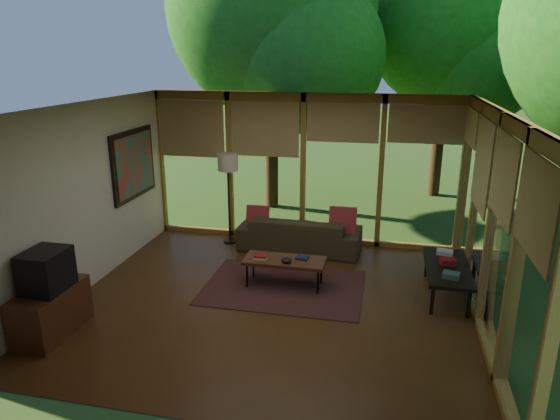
% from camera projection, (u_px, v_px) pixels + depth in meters
% --- Properties ---
extents(floor, '(5.50, 5.50, 0.00)m').
position_uv_depth(floor, '(272.00, 301.00, 7.02)').
color(floor, '#553316').
rests_on(floor, ground).
extents(ceiling, '(5.50, 5.50, 0.00)m').
position_uv_depth(ceiling, '(271.00, 107.00, 6.21)').
color(ceiling, silver).
rests_on(ceiling, ground).
extents(wall_left, '(0.04, 5.00, 2.70)m').
position_uv_depth(wall_left, '(85.00, 198.00, 7.18)').
color(wall_left, beige).
rests_on(wall_left, ground).
extents(wall_front, '(5.50, 0.04, 2.70)m').
position_uv_depth(wall_front, '(205.00, 295.00, 4.29)').
color(wall_front, beige).
rests_on(wall_front, ground).
extents(window_wall_back, '(5.50, 0.12, 2.70)m').
position_uv_depth(window_wall_back, '(303.00, 169.00, 8.95)').
color(window_wall_back, olive).
rests_on(window_wall_back, ground).
extents(window_wall_right, '(0.12, 5.00, 2.70)m').
position_uv_depth(window_wall_right, '(491.00, 224.00, 6.06)').
color(window_wall_right, olive).
rests_on(window_wall_right, ground).
extents(tree_nw, '(4.32, 4.32, 6.34)m').
position_uv_depth(tree_nw, '(272.00, 11.00, 10.24)').
color(tree_nw, '#3B2615').
rests_on(tree_nw, ground).
extents(tree_ne, '(3.61, 3.61, 5.71)m').
position_uv_depth(tree_ne, '(448.00, 28.00, 11.27)').
color(tree_ne, '#3B2615').
rests_on(tree_ne, ground).
extents(rug, '(2.33, 1.65, 0.01)m').
position_uv_depth(rug, '(284.00, 287.00, 7.44)').
color(rug, maroon).
rests_on(rug, floor).
extents(sofa, '(2.15, 0.92, 0.62)m').
position_uv_depth(sofa, '(300.00, 233.00, 8.79)').
color(sofa, '#3C361E').
rests_on(sofa, floor).
extents(pillow_left, '(0.39, 0.21, 0.41)m').
position_uv_depth(pillow_left, '(258.00, 217.00, 8.81)').
color(pillow_left, maroon).
rests_on(pillow_left, sofa).
extents(pillow_right, '(0.46, 0.24, 0.48)m').
position_uv_depth(pillow_right, '(343.00, 221.00, 8.50)').
color(pillow_right, maroon).
rests_on(pillow_right, sofa).
extents(ct_book_lower, '(0.21, 0.16, 0.03)m').
position_uv_depth(ct_book_lower, '(261.00, 258.00, 7.40)').
color(ct_book_lower, beige).
rests_on(ct_book_lower, coffee_table).
extents(ct_book_upper, '(0.19, 0.15, 0.03)m').
position_uv_depth(ct_book_upper, '(261.00, 256.00, 7.39)').
color(ct_book_upper, maroon).
rests_on(ct_book_upper, coffee_table).
extents(ct_book_side, '(0.20, 0.16, 0.03)m').
position_uv_depth(ct_book_side, '(302.00, 258.00, 7.40)').
color(ct_book_side, '#161A32').
rests_on(ct_book_side, coffee_table).
extents(ct_bowl, '(0.16, 0.16, 0.07)m').
position_uv_depth(ct_bowl, '(286.00, 260.00, 7.26)').
color(ct_bowl, black).
rests_on(ct_bowl, coffee_table).
extents(media_cabinet, '(0.50, 1.00, 0.60)m').
position_uv_depth(media_cabinet, '(51.00, 311.00, 6.14)').
color(media_cabinet, '#532A16').
rests_on(media_cabinet, floor).
extents(television, '(0.45, 0.55, 0.50)m').
position_uv_depth(television, '(46.00, 271.00, 5.97)').
color(television, black).
rests_on(television, media_cabinet).
extents(console_book_a, '(0.25, 0.21, 0.08)m').
position_uv_depth(console_book_a, '(451.00, 275.00, 6.68)').
color(console_book_a, '#345C51').
rests_on(console_book_a, side_console).
extents(console_book_b, '(0.23, 0.19, 0.09)m').
position_uv_depth(console_book_b, '(448.00, 262.00, 7.10)').
color(console_book_b, maroon).
rests_on(console_book_b, side_console).
extents(console_book_c, '(0.26, 0.20, 0.06)m').
position_uv_depth(console_book_c, '(445.00, 252.00, 7.48)').
color(console_book_c, beige).
rests_on(console_book_c, side_console).
extents(floor_lamp, '(0.36, 0.36, 1.65)m').
position_uv_depth(floor_lamp, '(228.00, 167.00, 8.84)').
color(floor_lamp, black).
rests_on(floor_lamp, floor).
extents(coffee_table, '(1.20, 0.50, 0.43)m').
position_uv_depth(coffee_table, '(285.00, 261.00, 7.39)').
color(coffee_table, '#532A16').
rests_on(coffee_table, floor).
extents(side_console, '(0.60, 1.40, 0.46)m').
position_uv_depth(side_console, '(447.00, 269.00, 7.08)').
color(side_console, black).
rests_on(side_console, floor).
extents(wall_painting, '(0.06, 1.35, 1.15)m').
position_uv_depth(wall_painting, '(134.00, 164.00, 8.41)').
color(wall_painting, black).
rests_on(wall_painting, wall_left).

